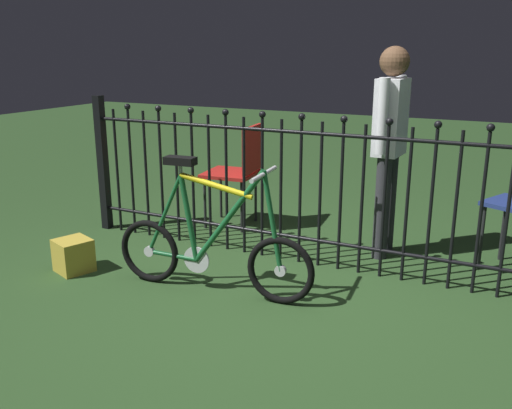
{
  "coord_description": "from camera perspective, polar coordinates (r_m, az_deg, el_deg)",
  "views": [
    {
      "loc": [
        1.36,
        -2.92,
        1.54
      ],
      "look_at": [
        -0.19,
        0.2,
        0.55
      ],
      "focal_mm": 38.82,
      "sensor_mm": 36.0,
      "label": 1
    }
  ],
  "objects": [
    {
      "name": "iron_fence",
      "position": [
        3.99,
        4.54,
        1.9
      ],
      "size": [
        3.86,
        0.07,
        1.16
      ],
      "color": "black",
      "rests_on": "ground"
    },
    {
      "name": "display_crate",
      "position": [
        4.16,
        -18.29,
        -5.0
      ],
      "size": [
        0.29,
        0.29,
        0.23
      ],
      "primitive_type": "cube",
      "rotation": [
        0.0,
        0.0,
        -0.35
      ],
      "color": "#B29933",
      "rests_on": "ground"
    },
    {
      "name": "chair_red",
      "position": [
        4.84,
        -1.7,
        4.0
      ],
      "size": [
        0.48,
        0.48,
        0.9
      ],
      "color": "black",
      "rests_on": "ground"
    },
    {
      "name": "ground_plane",
      "position": [
        3.57,
        1.23,
        -9.7
      ],
      "size": [
        20.0,
        20.0,
        0.0
      ],
      "primitive_type": "plane",
      "color": "#25421E"
    },
    {
      "name": "person_visitor",
      "position": [
        4.18,
        13.62,
        6.88
      ],
      "size": [
        0.21,
        0.48,
        1.55
      ],
      "color": "#2D2D33",
      "rests_on": "ground"
    },
    {
      "name": "bicycle",
      "position": [
        3.56,
        -4.63,
        -4.48
      ],
      "size": [
        1.37,
        0.4,
        0.88
      ],
      "color": "black",
      "rests_on": "ground"
    }
  ]
}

